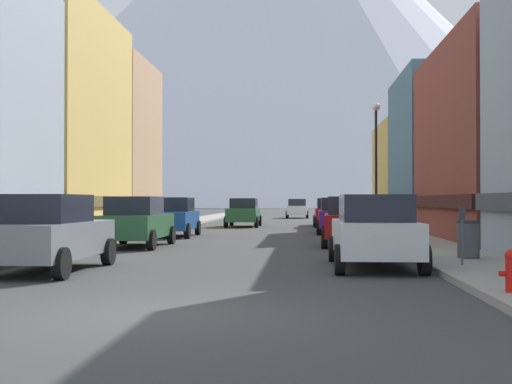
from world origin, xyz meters
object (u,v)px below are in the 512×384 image
object	(u,v)px
car_driving_0	(297,208)
pedestrian_0	(84,219)
car_right_2	(337,215)
car_left_2	(173,217)
car_right_1	(350,221)
streetlamp_right	(376,148)
car_left_0	(47,233)
car_right_3	(330,212)
trash_bin_right	(468,239)
car_driving_1	(244,212)
parking_meter_near	(462,228)
car_left_1	(136,221)
fire_hydrant_near	(512,269)
car_right_0	(374,231)

from	to	relation	value
car_driving_0	pedestrian_0	distance (m)	38.73
car_right_2	car_left_2	bearing A→B (deg)	-156.84
car_right_1	car_right_2	size ratio (longest dim) A/B	1.01
streetlamp_right	car_left_2	bearing A→B (deg)	-179.93
car_left_0	car_right_1	xyz separation A→B (m)	(7.60, 9.51, 0.00)
car_right_3	trash_bin_right	bearing A→B (deg)	-84.09
car_driving_1	trash_bin_right	distance (m)	25.74
car_right_2	parking_meter_near	xyz separation A→B (m)	(1.95, -17.75, 0.11)
car_left_1	car_right_2	size ratio (longest dim) A/B	0.99
car_left_0	pedestrian_0	size ratio (longest dim) A/B	2.56
car_right_2	trash_bin_right	distance (m)	16.07
car_left_2	car_right_1	bearing A→B (deg)	-37.02
pedestrian_0	streetlamp_right	size ratio (longest dim) A/B	0.29
car_driving_0	pedestrian_0	world-z (taller)	pedestrian_0
car_right_2	pedestrian_0	distance (m)	13.06
car_left_2	streetlamp_right	bearing A→B (deg)	0.07
fire_hydrant_near	car_right_2	bearing A→B (deg)	94.20
car_right_0	parking_meter_near	bearing A→B (deg)	-17.48
parking_meter_near	trash_bin_right	world-z (taller)	parking_meter_near
car_right_3	car_driving_0	distance (m)	20.95
car_left_2	car_driving_1	xyz separation A→B (m)	(2.20, 11.86, 0.00)
car_driving_1	parking_meter_near	bearing A→B (deg)	-74.42
car_right_0	parking_meter_near	xyz separation A→B (m)	(1.95, -0.61, 0.11)
car_right_1	pedestrian_0	bearing A→B (deg)	176.39
car_right_0	car_left_0	bearing A→B (deg)	-169.91
car_right_1	car_right_3	distance (m)	17.73
car_left_1	car_right_0	world-z (taller)	same
car_right_2	car_right_3	world-z (taller)	same
car_left_2	streetlamp_right	size ratio (longest dim) A/B	0.76
car_left_0	car_left_2	xyz separation A→B (m)	(-0.00, 15.24, 0.00)
car_right_1	car_driving_1	xyz separation A→B (m)	(-5.40, 17.59, 0.00)
car_right_2	streetlamp_right	xyz separation A→B (m)	(1.55, -3.24, 3.09)
fire_hydrant_near	trash_bin_right	xyz separation A→B (m)	(0.90, 6.61, 0.12)
car_right_0	streetlamp_right	distance (m)	14.32
car_right_1	pedestrian_0	size ratio (longest dim) A/B	2.59
car_right_1	car_right_0	bearing A→B (deg)	-89.98
car_left_0	trash_bin_right	distance (m)	10.49
parking_meter_near	fire_hydrant_near	bearing A→B (deg)	-93.63
car_left_2	parking_meter_near	distance (m)	17.36
car_left_1	car_right_3	distance (m)	20.36
car_left_1	streetlamp_right	xyz separation A→B (m)	(9.15, 6.90, 3.09)
car_left_1	streetlamp_right	bearing A→B (deg)	37.02
car_driving_0	fire_hydrant_near	xyz separation A→B (m)	(3.85, -52.05, -0.37)
car_left_2	parking_meter_near	bearing A→B (deg)	-56.63
car_driving_0	trash_bin_right	distance (m)	45.69
parking_meter_near	streetlamp_right	distance (m)	14.82
car_right_0	pedestrian_0	xyz separation A→B (m)	(-10.05, 8.79, 0.05)
car_driving_1	streetlamp_right	world-z (taller)	streetlamp_right
car_right_0	car_right_2	bearing A→B (deg)	90.00
pedestrian_0	car_driving_0	bearing A→B (deg)	78.31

